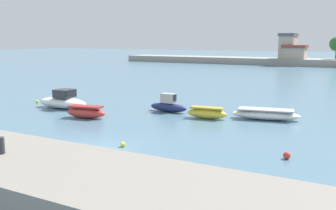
{
  "coord_description": "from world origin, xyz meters",
  "views": [
    {
      "loc": [
        13.74,
        -16.71,
        6.38
      ],
      "look_at": [
        -1.52,
        11.31,
        0.84
      ],
      "focal_mm": 40.4,
      "sensor_mm": 36.0,
      "label": 1
    }
  ],
  "objects_px": {
    "mooring_bollard": "(1,145)",
    "moored_boat_4": "(266,114)",
    "mooring_buoy_2": "(123,144)",
    "mooring_buoy_1": "(37,101)",
    "mooring_buoy_0": "(287,155)",
    "moored_boat_0": "(63,101)",
    "moored_boat_2": "(168,106)",
    "moored_boat_1": "(86,112)",
    "moored_boat_3": "(207,113)"
  },
  "relations": [
    {
      "from": "mooring_buoy_0",
      "to": "mooring_buoy_2",
      "type": "bearing_deg",
      "value": -165.77
    },
    {
      "from": "mooring_bollard",
      "to": "mooring_buoy_1",
      "type": "bearing_deg",
      "value": 134.42
    },
    {
      "from": "moored_boat_2",
      "to": "moored_boat_4",
      "type": "distance_m",
      "value": 8.53
    },
    {
      "from": "moored_boat_1",
      "to": "mooring_buoy_2",
      "type": "distance_m",
      "value": 9.45
    },
    {
      "from": "moored_boat_1",
      "to": "mooring_buoy_2",
      "type": "height_order",
      "value": "moored_boat_1"
    },
    {
      "from": "moored_boat_3",
      "to": "moored_boat_0",
      "type": "bearing_deg",
      "value": -176.98
    },
    {
      "from": "mooring_bollard",
      "to": "moored_boat_1",
      "type": "height_order",
      "value": "mooring_bollard"
    },
    {
      "from": "moored_boat_1",
      "to": "moored_boat_2",
      "type": "height_order",
      "value": "moored_boat_2"
    },
    {
      "from": "mooring_bollard",
      "to": "mooring_buoy_2",
      "type": "distance_m",
      "value": 8.58
    },
    {
      "from": "mooring_bollard",
      "to": "mooring_buoy_0",
      "type": "xyz_separation_m",
      "value": [
        9.19,
        10.67,
        -1.98
      ]
    },
    {
      "from": "moored_boat_2",
      "to": "moored_boat_3",
      "type": "xyz_separation_m",
      "value": [
        4.17,
        -1.05,
        -0.1
      ]
    },
    {
      "from": "mooring_bollard",
      "to": "moored_boat_1",
      "type": "bearing_deg",
      "value": 118.69
    },
    {
      "from": "mooring_bollard",
      "to": "moored_boat_2",
      "type": "distance_m",
      "value": 19.81
    },
    {
      "from": "moored_boat_2",
      "to": "mooring_buoy_2",
      "type": "xyz_separation_m",
      "value": [
        2.95,
        -11.19,
        -0.4
      ]
    },
    {
      "from": "moored_boat_0",
      "to": "moored_boat_3",
      "type": "distance_m",
      "value": 13.89
    },
    {
      "from": "mooring_buoy_1",
      "to": "mooring_bollard",
      "type": "bearing_deg",
      "value": -45.58
    },
    {
      "from": "mooring_buoy_1",
      "to": "moored_boat_1",
      "type": "bearing_deg",
      "value": -20.05
    },
    {
      "from": "moored_boat_1",
      "to": "mooring_buoy_0",
      "type": "relative_size",
      "value": 9.27
    },
    {
      "from": "moored_boat_0",
      "to": "mooring_buoy_2",
      "type": "xyz_separation_m",
      "value": [
        12.5,
        -7.99,
        -0.5
      ]
    },
    {
      "from": "moored_boat_4",
      "to": "moored_boat_2",
      "type": "bearing_deg",
      "value": 175.03
    },
    {
      "from": "moored_boat_2",
      "to": "moored_boat_4",
      "type": "xyz_separation_m",
      "value": [
        8.48,
        0.88,
        -0.14
      ]
    },
    {
      "from": "mooring_bollard",
      "to": "moored_boat_3",
      "type": "xyz_separation_m",
      "value": [
        1.24,
        18.48,
        -1.72
      ]
    },
    {
      "from": "mooring_buoy_0",
      "to": "moored_boat_0",
      "type": "bearing_deg",
      "value": 165.35
    },
    {
      "from": "moored_boat_2",
      "to": "mooring_buoy_1",
      "type": "distance_m",
      "value": 14.23
    },
    {
      "from": "mooring_buoy_0",
      "to": "moored_boat_2",
      "type": "bearing_deg",
      "value": 143.81
    },
    {
      "from": "moored_boat_3",
      "to": "mooring_buoy_2",
      "type": "distance_m",
      "value": 10.21
    },
    {
      "from": "mooring_bollard",
      "to": "moored_boat_0",
      "type": "bearing_deg",
      "value": 127.38
    },
    {
      "from": "mooring_bollard",
      "to": "moored_boat_3",
      "type": "distance_m",
      "value": 18.6
    },
    {
      "from": "moored_boat_1",
      "to": "mooring_buoy_2",
      "type": "relative_size",
      "value": 12.01
    },
    {
      "from": "moored_boat_0",
      "to": "mooring_buoy_1",
      "type": "height_order",
      "value": "moored_boat_0"
    },
    {
      "from": "mooring_bollard",
      "to": "moored_boat_4",
      "type": "relative_size",
      "value": 0.12
    },
    {
      "from": "mooring_buoy_1",
      "to": "mooring_buoy_2",
      "type": "height_order",
      "value": "mooring_buoy_2"
    },
    {
      "from": "moored_boat_3",
      "to": "moored_boat_2",
      "type": "bearing_deg",
      "value": 159.96
    },
    {
      "from": "moored_boat_0",
      "to": "mooring_buoy_1",
      "type": "relative_size",
      "value": 18.1
    },
    {
      "from": "mooring_buoy_0",
      "to": "moored_boat_4",
      "type": "bearing_deg",
      "value": 110.44
    },
    {
      "from": "moored_boat_2",
      "to": "moored_boat_1",
      "type": "bearing_deg",
      "value": -126.9
    },
    {
      "from": "moored_boat_0",
      "to": "moored_boat_4",
      "type": "bearing_deg",
      "value": 10.95
    },
    {
      "from": "moored_boat_4",
      "to": "mooring_buoy_0",
      "type": "bearing_deg",
      "value": -80.45
    },
    {
      "from": "moored_boat_0",
      "to": "mooring_buoy_1",
      "type": "bearing_deg",
      "value": 165.76
    },
    {
      "from": "moored_boat_2",
      "to": "mooring_buoy_0",
      "type": "bearing_deg",
      "value": -33.31
    },
    {
      "from": "mooring_bollard",
      "to": "mooring_buoy_0",
      "type": "bearing_deg",
      "value": 49.26
    },
    {
      "from": "moored_boat_3",
      "to": "mooring_buoy_1",
      "type": "height_order",
      "value": "moored_boat_3"
    },
    {
      "from": "mooring_bollard",
      "to": "moored_boat_0",
      "type": "xyz_separation_m",
      "value": [
        -12.48,
        16.33,
        -1.52
      ]
    },
    {
      "from": "moored_boat_3",
      "to": "mooring_bollard",
      "type": "bearing_deg",
      "value": -99.72
    },
    {
      "from": "mooring_buoy_2",
      "to": "mooring_bollard",
      "type": "bearing_deg",
      "value": -90.15
    },
    {
      "from": "mooring_buoy_0",
      "to": "mooring_buoy_1",
      "type": "height_order",
      "value": "mooring_buoy_0"
    },
    {
      "from": "mooring_buoy_2",
      "to": "mooring_buoy_1",
      "type": "bearing_deg",
      "value": 152.15
    },
    {
      "from": "moored_boat_0",
      "to": "mooring_buoy_2",
      "type": "bearing_deg",
      "value": -34.38
    },
    {
      "from": "mooring_bollard",
      "to": "mooring_buoy_1",
      "type": "height_order",
      "value": "mooring_bollard"
    },
    {
      "from": "moored_boat_1",
      "to": "moored_boat_3",
      "type": "bearing_deg",
      "value": 17.35
    }
  ]
}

